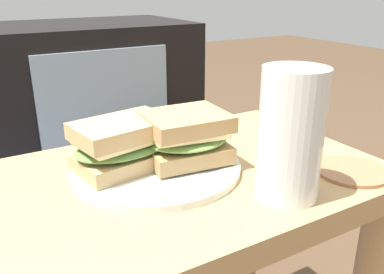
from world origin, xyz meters
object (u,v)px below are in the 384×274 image
(plate, at_px, (156,167))
(beer_glass, at_px, (290,137))
(tv_cabinet, at_px, (53,112))
(paper_bag, at_px, (217,184))
(coaster, at_px, (352,171))
(sandwich_front, at_px, (124,145))
(sandwich_back, at_px, (186,136))

(plate, xyz_separation_m, beer_glass, (0.11, -0.15, 0.07))
(tv_cabinet, relative_size, plate, 4.08)
(plate, relative_size, paper_bag, 0.74)
(paper_bag, bearing_deg, beer_glass, -116.70)
(plate, height_order, coaster, plate)
(tv_cabinet, bearing_deg, sandwich_front, -95.45)
(sandwich_back, relative_size, coaster, 1.30)
(plate, xyz_separation_m, sandwich_front, (-0.04, 0.01, 0.04))
(plate, height_order, sandwich_back, sandwich_back)
(plate, bearing_deg, paper_bag, 46.81)
(tv_cabinet, distance_m, sandwich_front, 0.94)
(plate, bearing_deg, beer_glass, -53.91)
(tv_cabinet, xyz_separation_m, sandwich_front, (-0.09, -0.91, 0.21))
(tv_cabinet, bearing_deg, sandwich_back, -90.27)
(sandwich_back, relative_size, paper_bag, 0.41)
(sandwich_front, height_order, beer_glass, beer_glass)
(tv_cabinet, distance_m, coaster, 1.10)
(sandwich_back, xyz_separation_m, paper_bag, (0.35, 0.42, -0.35))
(sandwich_front, distance_m, beer_glass, 0.22)
(coaster, bearing_deg, plate, 147.73)
(tv_cabinet, distance_m, beer_glass, 1.10)
(paper_bag, bearing_deg, plate, -133.19)
(beer_glass, distance_m, coaster, 0.14)
(tv_cabinet, distance_m, paper_bag, 0.63)
(sandwich_front, distance_m, coaster, 0.32)
(beer_glass, relative_size, coaster, 1.59)
(coaster, height_order, paper_bag, coaster)
(plate, xyz_separation_m, paper_bag, (0.39, 0.41, -0.31))
(sandwich_back, relative_size, beer_glass, 0.82)
(paper_bag, bearing_deg, sandwich_front, -136.91)
(coaster, bearing_deg, beer_glass, -179.56)
(sandwich_front, relative_size, coaster, 1.49)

